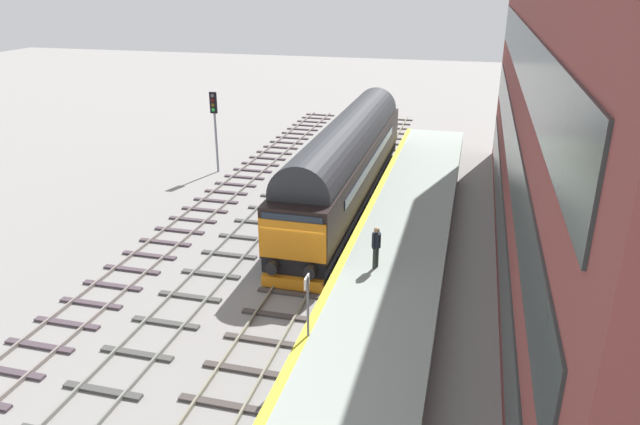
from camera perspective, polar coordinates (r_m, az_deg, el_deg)
The scene contains 10 objects.
ground_plane at distance 24.02m, azimuth -1.81°, elevation -6.06°, with size 140.00×140.00×0.00m, color gray.
track_main at distance 23.99m, azimuth -1.81°, elevation -5.94°, with size 2.50×60.00×0.15m.
track_adjacent_west at distance 25.13m, azimuth -9.62°, elevation -4.92°, with size 2.50×60.00×0.15m.
track_adjacent_far_west at distance 26.57m, azimuth -16.16°, elevation -3.99°, with size 2.50×60.00×0.15m.
station_platform at distance 23.13m, azimuth 6.81°, elevation -5.97°, with size 4.00×44.00×1.01m.
station_building at distance 23.80m, azimuth 24.18°, elevation 13.52°, with size 4.36×35.14×17.09m.
diesel_locomotive at distance 30.80m, azimuth 2.62°, elevation 5.26°, with size 2.74×19.80×4.68m.
signal_post_mid at distance 36.50m, azimuth -10.14°, elevation 8.73°, with size 0.44×0.22×4.94m.
platform_number_sign at distance 17.72m, azimuth -1.22°, elevation -8.17°, with size 0.10×0.44×2.03m.
waiting_passenger at distance 22.07m, azimuth 5.45°, elevation -3.01°, with size 0.43×0.49×1.64m.
Camera 1 is at (6.10, -20.37, 11.16)m, focal length 33.12 mm.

